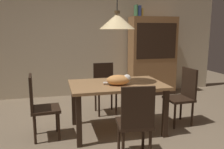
% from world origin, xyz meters
% --- Properties ---
extents(ground, '(10.00, 10.00, 0.00)m').
position_xyz_m(ground, '(0.00, 0.00, 0.00)').
color(ground, '#847056').
extents(back_wall, '(6.40, 0.10, 2.90)m').
position_xyz_m(back_wall, '(0.00, 2.65, 1.45)').
color(back_wall, beige).
rests_on(back_wall, ground).
extents(dining_table, '(1.40, 0.90, 0.75)m').
position_xyz_m(dining_table, '(0.04, 0.40, 0.65)').
color(dining_table, '#A87A4C').
rests_on(dining_table, ground).
extents(chair_far_back, '(0.41, 0.41, 0.93)m').
position_xyz_m(chair_far_back, '(0.04, 1.28, 0.51)').
color(chair_far_back, black).
rests_on(chair_far_back, ground).
extents(chair_left_side, '(0.43, 0.43, 0.93)m').
position_xyz_m(chair_left_side, '(-1.09, 0.40, 0.51)').
color(chair_left_side, black).
rests_on(chair_left_side, ground).
extents(chair_right_side, '(0.42, 0.42, 0.93)m').
position_xyz_m(chair_right_side, '(1.17, 0.41, 0.51)').
color(chair_right_side, black).
rests_on(chair_right_side, ground).
extents(chair_near_front, '(0.44, 0.44, 0.93)m').
position_xyz_m(chair_near_front, '(0.03, -0.47, 0.51)').
color(chair_near_front, black).
rests_on(chair_near_front, ground).
extents(cat_sleeping, '(0.39, 0.25, 0.16)m').
position_xyz_m(cat_sleeping, '(0.04, 0.29, 0.83)').
color(cat_sleeping, '#E59951').
rests_on(cat_sleeping, dining_table).
extents(pendant_lamp, '(0.52, 0.52, 1.30)m').
position_xyz_m(pendant_lamp, '(0.04, 0.40, 1.66)').
color(pendant_lamp, beige).
extents(hutch_bookcase, '(1.12, 0.45, 1.85)m').
position_xyz_m(hutch_bookcase, '(1.44, 2.32, 0.89)').
color(hutch_bookcase, olive).
rests_on(hutch_bookcase, ground).
extents(book_green_slim, '(0.03, 0.20, 0.26)m').
position_xyz_m(book_green_slim, '(1.01, 2.32, 1.98)').
color(book_green_slim, '#427A4C').
rests_on(book_green_slim, hutch_bookcase).
extents(book_blue_wide, '(0.06, 0.24, 0.24)m').
position_xyz_m(book_blue_wide, '(1.06, 2.32, 1.97)').
color(book_blue_wide, '#384C93').
rests_on(book_blue_wide, hutch_bookcase).
extents(book_yellow_short, '(0.04, 0.20, 0.18)m').
position_xyz_m(book_yellow_short, '(1.13, 2.32, 1.94)').
color(book_yellow_short, gold).
rests_on(book_yellow_short, hutch_bookcase).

